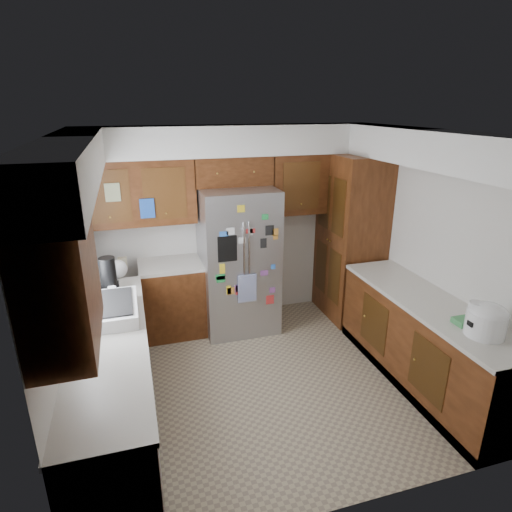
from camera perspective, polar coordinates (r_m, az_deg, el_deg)
The scene contains 12 objects.
floor at distance 4.68m, azimuth 1.62°, elevation -16.07°, with size 3.60×3.60×0.00m, color tan.
room_shell at distance 4.22m, azimuth -1.07°, elevation 7.19°, with size 3.64×3.24×2.52m.
left_counter_run at distance 4.30m, azimuth -16.45°, elevation -13.65°, with size 1.36×3.20×0.92m.
right_counter_run at distance 4.74m, azimuth 21.43°, elevation -11.03°, with size 0.63×2.25×0.92m.
pantry at distance 5.72m, azimuth 12.48°, elevation 2.34°, with size 0.60×0.90×2.15m, color #3C1D0B.
fridge at distance 5.28m, azimuth -2.37°, elevation -0.64°, with size 0.90×0.79×1.80m.
bridge_cabinet at distance 5.23m, azimuth -3.17°, elevation 11.31°, with size 0.96×0.34×0.35m, color #3C1D0B.
fridge_top_items at distance 5.20m, azimuth -4.24°, elevation 14.68°, with size 0.73×0.30×0.30m.
sink_assembly at distance 4.10m, azimuth -19.15°, elevation -6.73°, with size 0.52×0.70×0.37m.
left_counter_clutter at distance 4.76m, azimuth -18.76°, elevation -2.11°, with size 0.34×0.84×0.38m.
rice_cooker at distance 4.02m, azimuth 28.39°, elevation -7.41°, with size 0.33×0.32×0.28m.
paper_towel at distance 4.03m, azimuth 27.10°, elevation -7.28°, with size 0.12×0.12×0.27m, color white.
Camera 1 is at (-1.21, -3.60, 2.74)m, focal length 30.00 mm.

